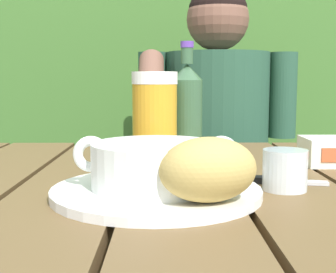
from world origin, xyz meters
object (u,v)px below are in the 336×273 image
(chair_near_diner, at_px, (210,208))
(butter_tub, at_px, (336,151))
(person_eating, at_px, (217,150))
(serving_plate, at_px, (156,191))
(water_glass_small, at_px, (285,170))
(beer_bottle, at_px, (187,111))
(bread_roll, at_px, (208,169))
(soup_bowl, at_px, (156,164))
(beer_glass, at_px, (155,119))
(table_knife, at_px, (263,180))

(chair_near_diner, height_order, butter_tub, chair_near_diner)
(person_eating, relative_size, serving_plate, 4.25)
(chair_near_diner, height_order, water_glass_small, chair_near_diner)
(beer_bottle, xyz_separation_m, butter_tub, (0.28, -0.05, -0.07))
(person_eating, xyz_separation_m, beer_bottle, (-0.12, -0.50, 0.15))
(chair_near_diner, height_order, person_eating, person_eating)
(chair_near_diner, relative_size, butter_tub, 8.31)
(bread_roll, height_order, butter_tub, bread_roll)
(chair_near_diner, bearing_deg, person_eating, -90.81)
(butter_tub, bearing_deg, person_eating, 106.41)
(person_eating, xyz_separation_m, butter_tub, (0.16, -0.55, 0.08))
(water_glass_small, xyz_separation_m, butter_tub, (0.15, 0.20, -0.00))
(soup_bowl, bearing_deg, chair_near_diner, 79.90)
(water_glass_small, bearing_deg, soup_bowl, -170.20)
(beer_bottle, distance_m, butter_tub, 0.29)
(person_eating, distance_m, water_glass_small, 0.75)
(chair_near_diner, relative_size, person_eating, 0.82)
(chair_near_diner, xyz_separation_m, water_glass_small, (0.01, -0.95, 0.33))
(beer_glass, bearing_deg, butter_tub, 1.49)
(chair_near_diner, bearing_deg, bread_roll, -95.98)
(water_glass_small, height_order, table_knife, water_glass_small)
(bread_roll, relative_size, beer_bottle, 0.65)
(soup_bowl, distance_m, beer_bottle, 0.29)
(person_eating, relative_size, beer_glass, 7.09)
(soup_bowl, bearing_deg, beer_bottle, 78.85)
(soup_bowl, relative_size, water_glass_small, 3.55)
(butter_tub, bearing_deg, soup_bowl, -145.18)
(beer_glass, bearing_deg, beer_bottle, 43.52)
(beer_glass, xyz_separation_m, table_knife, (0.17, -0.14, -0.08))
(person_eating, height_order, serving_plate, person_eating)
(soup_bowl, bearing_deg, bread_roll, -49.40)
(chair_near_diner, height_order, table_knife, chair_near_diner)
(soup_bowl, bearing_deg, water_glass_small, 9.80)
(person_eating, bearing_deg, serving_plate, -102.46)
(serving_plate, xyz_separation_m, soup_bowl, (0.00, 0.00, 0.04))
(serving_plate, distance_m, soup_bowl, 0.04)
(bread_roll, distance_m, butter_tub, 0.41)
(beer_bottle, xyz_separation_m, table_knife, (0.11, -0.20, -0.09))
(serving_plate, xyz_separation_m, table_knife, (0.16, 0.08, -0.00))
(butter_tub, height_order, table_knife, butter_tub)
(chair_near_diner, height_order, bread_roll, chair_near_diner)
(beer_glass, xyz_separation_m, butter_tub, (0.34, 0.01, -0.06))
(bread_roll, relative_size, water_glass_small, 2.35)
(chair_near_diner, relative_size, beer_bottle, 4.36)
(serving_plate, bearing_deg, soup_bowl, 0.00)
(beer_bottle, relative_size, water_glass_small, 3.62)
(person_eating, distance_m, bread_roll, 0.87)
(person_eating, relative_size, bread_roll, 8.16)
(soup_bowl, distance_m, bread_roll, 0.10)
(chair_near_diner, xyz_separation_m, serving_plate, (-0.17, -0.98, 0.30))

